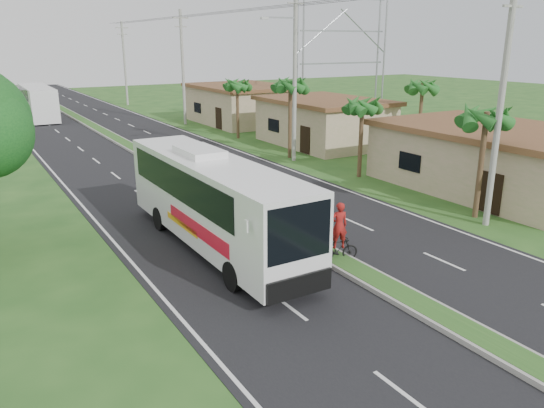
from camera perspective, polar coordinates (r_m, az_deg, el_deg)
ground at (r=18.96m, az=10.87°, el=-8.30°), size 180.00×180.00×0.00m
road_asphalt at (r=35.52m, az=-11.03°, el=3.72°), size 14.00×160.00×0.02m
median_strip at (r=35.50m, az=-11.03°, el=3.86°), size 1.20×160.00×0.18m
lane_edge_left at (r=33.92m, az=-21.68°, el=2.16°), size 0.12×160.00×0.01m
lane_edge_right at (r=38.26m, az=-1.56°, el=4.96°), size 0.12×160.00×0.01m
shop_near at (r=32.32m, az=22.71°, el=4.60°), size 8.60×12.60×3.52m
shop_mid at (r=43.52m, az=5.58°, el=8.85°), size 7.60×10.60×3.67m
shop_far at (r=55.29m, az=-3.21°, el=10.72°), size 8.60×11.60×3.82m
palm_verge_a at (r=26.11m, az=22.07°, el=8.62°), size 2.40×2.40×5.45m
palm_verge_b at (r=32.60m, az=9.70°, el=10.38°), size 2.40×2.40×5.05m
palm_verge_c at (r=37.76m, az=1.98°, el=12.66°), size 2.40×2.40×5.85m
palm_verge_d at (r=45.82m, az=-3.77°, el=12.69°), size 2.40×2.40×5.25m
palm_behind_shop at (r=40.28m, az=15.90°, el=12.04°), size 2.40×2.40×5.65m
utility_pole_a at (r=25.02m, az=23.43°, el=10.31°), size 1.60×0.28×11.00m
utility_pole_b at (r=36.67m, az=2.43°, el=14.30°), size 3.20×0.28×12.00m
utility_pole_c at (r=54.51m, az=-9.58°, el=14.37°), size 1.60×0.28×11.00m
utility_pole_d at (r=73.45m, az=-15.58°, el=14.44°), size 1.60×0.28×10.50m
billboard_lattice at (r=54.31m, az=7.59°, el=15.66°), size 10.18×1.18×12.07m
coach_bus_main at (r=21.09m, az=-6.38°, el=0.79°), size 2.64×12.11×3.91m
coach_bus_far at (r=63.36m, az=-23.89°, el=10.15°), size 2.83×11.90×3.45m
motorcyclist at (r=20.15m, az=7.17°, el=-3.78°), size 1.63×0.88×2.34m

